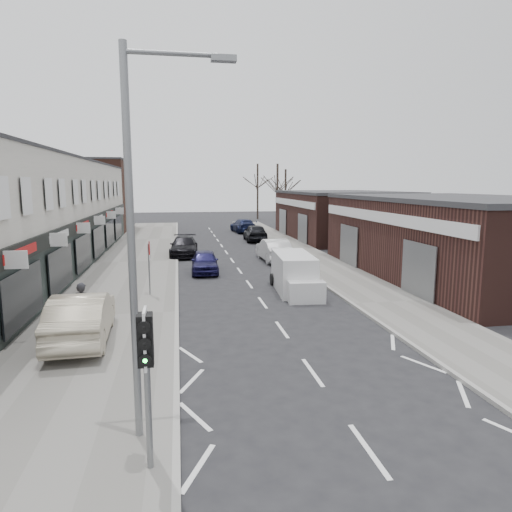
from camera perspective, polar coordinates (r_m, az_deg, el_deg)
name	(u,v)px	position (r m, az deg, el deg)	size (l,w,h in m)	color
ground	(336,405)	(12.13, 9.92, -17.82)	(160.00, 160.00, 0.00)	black
pavement_left	(136,262)	(32.75, -14.81, -0.76)	(5.50, 64.00, 0.12)	slate
pavement_right	(309,257)	(33.97, 6.67, -0.18)	(3.50, 64.00, 0.12)	slate
shop_terrace_left	(15,216)	(31.28, -27.92, 4.49)	(8.00, 41.00, 7.10)	silver
brick_block_far	(92,197)	(56.04, -19.87, 7.00)	(8.00, 10.00, 8.00)	#4C2A20
right_unit_near	(459,239)	(29.30, 24.08, 1.96)	(10.00, 18.00, 4.50)	#3A1F1A
right_unit_far	(340,216)	(47.17, 10.52, 4.97)	(10.00, 16.00, 4.50)	#3A1F1A
tree_far_a	(277,226)	(59.80, 2.66, 3.78)	(3.60, 3.60, 8.00)	#382D26
tree_far_b	(285,222)	(66.18, 3.66, 4.27)	(3.60, 3.60, 7.50)	#382D26
tree_far_c	(258,219)	(71.44, 0.20, 4.64)	(3.60, 3.60, 8.50)	#382D26
traffic_light	(146,352)	(8.72, -13.58, -11.62)	(0.28, 0.60, 3.10)	slate
street_lamp	(140,226)	(9.44, -14.35, 3.68)	(2.23, 0.22, 8.00)	slate
warning_sign	(149,252)	(22.45, -13.18, 0.45)	(0.12, 0.80, 2.70)	slate
white_van	(294,274)	(23.28, 4.81, -2.27)	(2.04, 5.05, 1.92)	silver
sedan_on_pavement	(82,317)	(16.81, -20.95, -7.09)	(1.78, 5.10, 1.68)	#ABA189
pedestrian	(82,307)	(17.72, -20.87, -6.01)	(0.67, 0.44, 1.84)	black
parked_car_left_a	(205,262)	(28.39, -6.42, -0.70)	(1.62, 4.04, 1.38)	#16143E
parked_car_left_b	(184,246)	(35.23, -8.99, 1.20)	(2.04, 5.03, 1.46)	black
parked_car_right_a	(274,250)	(32.50, 2.24, 0.78)	(1.69, 4.84, 1.60)	silver
parked_car_right_b	(255,233)	(43.75, -0.10, 2.94)	(1.94, 4.82, 1.64)	black
parked_car_right_c	(243,226)	(51.73, -1.61, 3.82)	(2.15, 5.28, 1.53)	#121838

